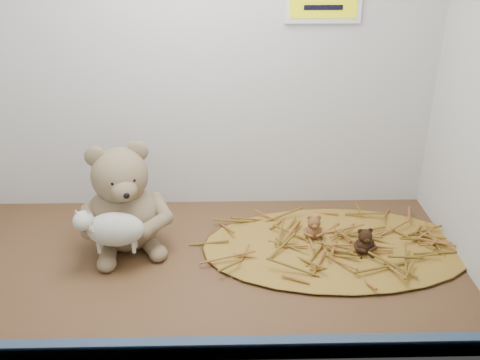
{
  "coord_description": "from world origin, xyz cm",
  "views": [
    {
      "loc": [
        7.37,
        -101.32,
        69.78
      ],
      "look_at": [
        9.78,
        2.51,
        19.82
      ],
      "focal_mm": 40.0,
      "sensor_mm": 36.0,
      "label": 1
    }
  ],
  "objects_px": {
    "toy_lamb": "(115,229)",
    "mini_teddy_brown": "(364,240)",
    "mini_teddy_tan": "(314,226)",
    "main_teddy": "(122,197)"
  },
  "relations": [
    {
      "from": "toy_lamb",
      "to": "mini_teddy_tan",
      "type": "xyz_separation_m",
      "value": [
        0.45,
        0.1,
        -0.06
      ]
    },
    {
      "from": "toy_lamb",
      "to": "mini_teddy_brown",
      "type": "relative_size",
      "value": 2.51
    },
    {
      "from": "mini_teddy_tan",
      "to": "mini_teddy_brown",
      "type": "relative_size",
      "value": 0.96
    },
    {
      "from": "main_teddy",
      "to": "toy_lamb",
      "type": "bearing_deg",
      "value": -109.32
    },
    {
      "from": "toy_lamb",
      "to": "mini_teddy_brown",
      "type": "distance_m",
      "value": 0.56
    },
    {
      "from": "main_teddy",
      "to": "toy_lamb",
      "type": "xyz_separation_m",
      "value": [
        0.0,
        -0.09,
        -0.03
      ]
    },
    {
      "from": "main_teddy",
      "to": "mini_teddy_brown",
      "type": "bearing_deg",
      "value": -25.75
    },
    {
      "from": "mini_teddy_tan",
      "to": "mini_teddy_brown",
      "type": "bearing_deg",
      "value": -30.99
    },
    {
      "from": "mini_teddy_brown",
      "to": "mini_teddy_tan",
      "type": "bearing_deg",
      "value": 142.35
    },
    {
      "from": "toy_lamb",
      "to": "mini_teddy_tan",
      "type": "relative_size",
      "value": 2.63
    }
  ]
}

